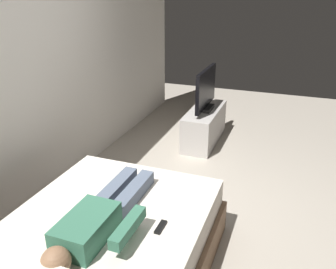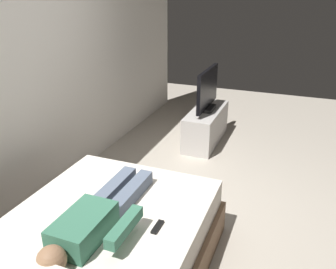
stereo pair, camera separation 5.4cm
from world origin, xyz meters
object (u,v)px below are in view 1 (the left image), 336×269
object	(u,v)px
bed	(98,260)
tv	(206,90)
person	(99,218)
remote	(161,227)
tv_stand	(204,126)

from	to	relation	value
bed	tv	world-z (taller)	tv
person	remote	world-z (taller)	person
tv_stand	tv	xyz separation A→B (m)	(0.00, 0.00, 0.53)
tv	bed	bearing A→B (deg)	179.64
tv_stand	remote	bearing A→B (deg)	-171.56
remote	tv_stand	size ratio (longest dim) A/B	0.14
person	tv	xyz separation A→B (m)	(2.90, 0.00, 0.16)
bed	tv_stand	world-z (taller)	bed
bed	person	bearing A→B (deg)	-35.62
bed	tv	distance (m)	2.97
tv_stand	tv	distance (m)	0.53
bed	tv_stand	xyz separation A→B (m)	(2.92, -0.02, -0.01)
remote	person	bearing A→B (deg)	110.47
person	tv	bearing A→B (deg)	0.05
remote	tv	world-z (taller)	tv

